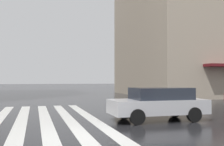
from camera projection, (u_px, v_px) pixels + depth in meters
name	position (u px, v px, depth m)	size (l,w,h in m)	color
ground_plane	(86.00, 137.00, 8.36)	(220.00, 220.00, 0.00)	black
zebra_crossing	(46.00, 120.00, 11.92)	(13.00, 4.50, 0.01)	silver
haussmann_block_corner	(221.00, 2.00, 33.85)	(16.99, 22.86, 23.18)	tan
car_silver	(158.00, 103.00, 11.76)	(1.85, 4.10, 1.41)	#B7B7BC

